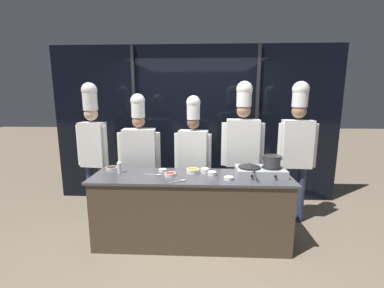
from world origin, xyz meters
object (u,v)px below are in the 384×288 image
Objects in this scene: prep_bowl_bean_sprouts at (163,170)px; chef_head at (93,138)px; chef_apprentice at (297,141)px; serving_spoon_slotted at (156,175)px; prep_bowl_carrots at (193,171)px; prep_bowl_rice at (212,173)px; portable_stove at (260,171)px; chef_sous at (140,151)px; prep_bowl_chili_flakes at (170,174)px; chef_line at (193,150)px; prep_bowl_shrimp at (229,178)px; chef_pastry at (242,142)px; squeeze_bottle_clear at (119,167)px; prep_bowl_garlic at (205,170)px; stock_pot at (272,161)px; serving_spoon_solid at (181,181)px; frying_pan at (249,165)px; prep_bowl_soy_glaze at (112,168)px.

prep_bowl_bean_sprouts is 1.26m from chef_head.
chef_head is 2.96m from chef_apprentice.
prep_bowl_carrots is at bearing 14.67° from serving_spoon_slotted.
portable_stove is at bearing 2.03° from prep_bowl_rice.
chef_sous is at bearing 160.80° from portable_stove.
chef_line is at bearing 69.83° from prep_bowl_chili_flakes.
chef_pastry is (0.27, 0.82, 0.28)m from prep_bowl_shrimp.
squeeze_bottle_clear is 0.57m from chef_sous.
chef_sous reaches higher than prep_bowl_garlic.
chef_head reaches higher than stock_pot.
squeeze_bottle_clear is 0.09× the size of chef_line.
serving_spoon_solid is at bearing -164.26° from portable_stove.
squeeze_bottle_clear is 1.38m from prep_bowl_shrimp.
prep_bowl_bean_sprouts is at bearing 178.21° from prep_bowl_garlic.
prep_bowl_soy_glaze is at bearing 174.58° from frying_pan.
prep_bowl_carrots is (-0.70, 0.07, -0.10)m from frying_pan.
serving_spoon_slotted is (-1.15, -0.05, -0.12)m from frying_pan.
chef_apprentice reaches higher than prep_bowl_rice.
prep_bowl_bean_sprouts is 0.67m from chef_line.
prep_bowl_bean_sprouts is 0.16m from serving_spoon_slotted.
chef_pastry reaches higher than prep_bowl_soy_glaze.
chef_pastry is at bearing -170.78° from chef_line.
squeeze_bottle_clear is at bearing 15.37° from chef_apprentice.
chef_line reaches higher than portable_stove.
frying_pan is 2.03× the size of stock_pot.
chef_head is (-1.38, 0.86, 0.34)m from serving_spoon_solid.
prep_bowl_carrots is at bearing 149.90° from prep_bowl_shrimp.
frying_pan is 0.25× the size of chef_sous.
prep_bowl_chili_flakes is at bearing -176.26° from frying_pan.
portable_stove is at bearing -0.87° from squeeze_bottle_clear.
prep_bowl_chili_flakes is at bearing -8.20° from squeeze_bottle_clear.
chef_apprentice is (0.49, 0.57, 0.15)m from stock_pot.
frying_pan is at bearing 3.74° from prep_bowl_chili_flakes.
frying_pan is 2.29m from chef_head.
chef_line reaches higher than prep_bowl_shrimp.
chef_apprentice is at bearing 42.56° from portable_stove.
prep_bowl_chili_flakes is at bearing 39.13° from chef_pastry.
chef_head is 1.49m from chef_line.
portable_stove is 0.16m from frying_pan.
frying_pan reaches higher than prep_bowl_rice.
chef_sous is (0.70, -0.01, -0.18)m from chef_head.
prep_bowl_shrimp is 2.11m from chef_head.
stock_pot reaches higher than prep_bowl_rice.
portable_stove is 0.89m from chef_apprentice.
chef_sous is at bearing 2.55° from chef_apprentice.
chef_pastry is 1.00× the size of chef_apprentice.
chef_head reaches higher than prep_bowl_carrots.
squeeze_bottle_clear is 1.63× the size of prep_bowl_bean_sprouts.
serving_spoon_solid is 1.10m from chef_sous.
stock_pot is 0.70m from chef_pastry.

